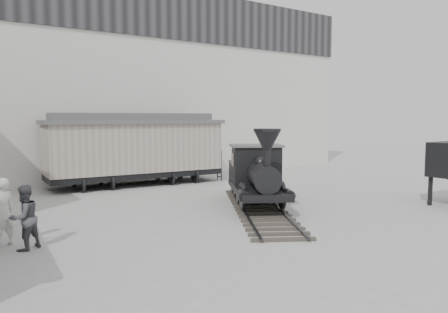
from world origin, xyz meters
TOP-DOWN VIEW (x-y plane):
  - ground at (0.00, 0.00)m, footprint 90.00×90.00m
  - north_wall at (0.00, 14.98)m, footprint 34.00×2.51m
  - locomotive at (2.00, 3.89)m, footprint 5.89×8.38m
  - boxcar at (0.34, 11.81)m, footprint 9.23×3.47m
  - visitor_a at (-6.97, 3.75)m, footprint 0.81×0.68m
  - visitor_b at (-6.54, 3.08)m, footprint 1.05×0.98m

SIDE VIEW (x-z plane):
  - ground at x=0.00m, z-range 0.00..0.00m
  - visitor_b at x=-6.54m, z-range 0.00..1.73m
  - visitor_a at x=-6.97m, z-range 0.00..1.88m
  - locomotive at x=2.00m, z-range -0.40..2.64m
  - boxcar at x=0.34m, z-range 0.09..3.80m
  - north_wall at x=0.00m, z-range 0.05..11.05m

